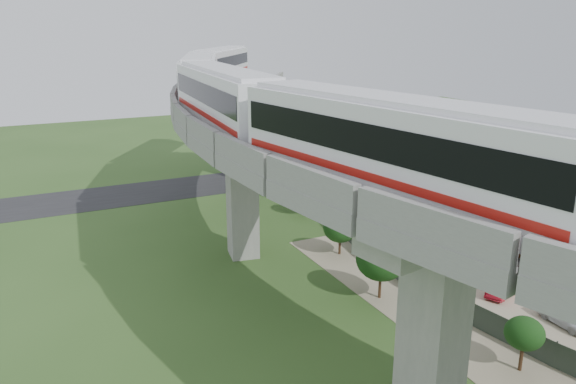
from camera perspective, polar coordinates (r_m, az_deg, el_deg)
name	(u,v)px	position (r m, az deg, el deg)	size (l,w,h in m)	color
ground	(296,321)	(33.28, 0.79, -12.92)	(160.00, 160.00, 0.00)	#304F1F
dirt_lot	(501,287)	(39.64, 20.79, -8.98)	(18.00, 26.00, 0.04)	gray
asphalt_road	(166,190)	(59.64, -12.33, 0.23)	(60.00, 8.00, 0.03)	#232326
viaduct	(357,162)	(31.76, 7.06, 3.09)	(19.58, 73.98, 11.40)	#99968E
metro_train	(241,85)	(40.57, -4.84, 10.74)	(17.50, 60.08, 3.64)	silver
fence	(430,277)	(37.88, 14.22, -8.36)	(3.87, 38.73, 1.50)	#2D382D
tree_0	(295,175)	(54.30, 0.67, 1.77)	(2.89, 2.89, 3.76)	#382314
tree_1	(306,194)	(49.98, 1.83, -0.21)	(2.21, 2.21, 2.92)	#382314
tree_2	(340,228)	(41.51, 5.32, -3.67)	(2.50, 2.50, 3.15)	#382314
tree_3	(381,259)	(35.09, 9.45, -6.75)	(3.12, 3.12, 3.96)	#382314
tree_4	(524,334)	(30.25, 22.89, -13.11)	(1.92, 1.92, 2.89)	#382314
car_white	(565,316)	(36.16, 26.29, -11.21)	(1.27, 3.15, 1.07)	silver
car_red	(501,286)	(38.39, 20.84, -8.94)	(1.10, 3.15, 1.04)	#A20F1E
car_dark	(409,239)	(44.12, 12.23, -4.72)	(1.72, 4.23, 1.23)	black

